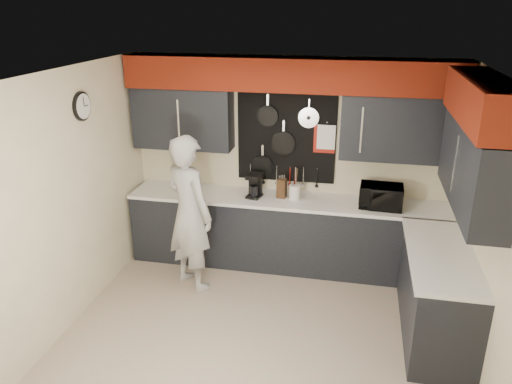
% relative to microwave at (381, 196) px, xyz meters
% --- Properties ---
extents(ground, '(4.00, 4.00, 0.00)m').
position_rel_microwave_xyz_m(ground, '(-1.13, -1.39, -1.06)').
color(ground, tan).
rests_on(ground, ground).
extents(back_wall_assembly, '(4.00, 0.36, 2.60)m').
position_rel_microwave_xyz_m(back_wall_assembly, '(-1.12, 0.21, 0.95)').
color(back_wall_assembly, beige).
rests_on(back_wall_assembly, ground).
extents(right_wall_assembly, '(0.36, 3.50, 2.60)m').
position_rel_microwave_xyz_m(right_wall_assembly, '(0.73, -1.13, 0.89)').
color(right_wall_assembly, beige).
rests_on(right_wall_assembly, ground).
extents(left_wall_assembly, '(0.05, 3.50, 2.60)m').
position_rel_microwave_xyz_m(left_wall_assembly, '(-3.12, -1.37, 0.28)').
color(left_wall_assembly, beige).
rests_on(left_wall_assembly, ground).
extents(base_cabinets, '(3.95, 2.20, 0.92)m').
position_rel_microwave_xyz_m(base_cabinets, '(-0.64, -0.26, -0.60)').
color(base_cabinets, black).
rests_on(base_cabinets, ground).
extents(microwave, '(0.50, 0.35, 0.27)m').
position_rel_microwave_xyz_m(microwave, '(0.00, 0.00, 0.00)').
color(microwave, black).
rests_on(microwave, base_cabinets).
extents(knife_block, '(0.12, 0.12, 0.24)m').
position_rel_microwave_xyz_m(knife_block, '(-1.18, 0.08, -0.02)').
color(knife_block, '#351E10').
rests_on(knife_block, base_cabinets).
extents(utensil_crock, '(0.14, 0.14, 0.18)m').
position_rel_microwave_xyz_m(utensil_crock, '(-1.02, 0.06, -0.05)').
color(utensil_crock, white).
rests_on(utensil_crock, base_cabinets).
extents(coffee_maker, '(0.20, 0.23, 0.30)m').
position_rel_microwave_xyz_m(coffee_maker, '(-1.51, 0.04, 0.02)').
color(coffee_maker, black).
rests_on(coffee_maker, base_cabinets).
extents(person, '(0.81, 0.73, 1.85)m').
position_rel_microwave_xyz_m(person, '(-2.13, -0.64, -0.13)').
color(person, '#B5B5B2').
rests_on(person, ground).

